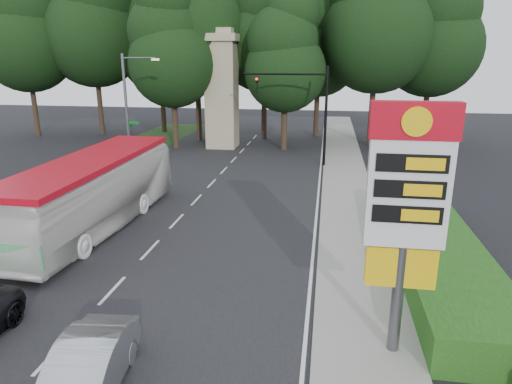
% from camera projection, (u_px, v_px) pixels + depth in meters
% --- Properties ---
extents(ground, '(120.00, 120.00, 0.00)m').
position_uv_depth(ground, '(44.00, 365.00, 12.10)').
color(ground, black).
rests_on(ground, ground).
extents(road_surface, '(14.00, 80.00, 0.02)m').
position_uv_depth(road_surface, '(183.00, 215.00, 23.45)').
color(road_surface, black).
rests_on(road_surface, ground).
extents(sidewalk_right, '(3.00, 80.00, 0.12)m').
position_uv_depth(sidewalk_right, '(351.00, 223.00, 22.17)').
color(sidewalk_right, gray).
rests_on(sidewalk_right, ground).
extents(grass_verge_left, '(5.00, 50.00, 0.02)m').
position_uv_depth(grass_verge_left, '(74.00, 178.00, 30.54)').
color(grass_verge_left, '#193814').
rests_on(grass_verge_left, ground).
extents(hedge, '(3.00, 14.00, 1.20)m').
position_uv_depth(hedge, '(434.00, 250.00, 17.78)').
color(hedge, '#1D4D14').
rests_on(hedge, ground).
extents(gas_station_pylon, '(2.10, 0.45, 6.85)m').
position_uv_depth(gas_station_pylon, '(407.00, 199.00, 11.34)').
color(gas_station_pylon, '#59595E').
rests_on(gas_station_pylon, ground).
extents(traffic_signal_mast, '(6.10, 0.35, 7.20)m').
position_uv_depth(traffic_signal_mast, '(308.00, 102.00, 32.61)').
color(traffic_signal_mast, black).
rests_on(traffic_signal_mast, ground).
extents(streetlight_signs, '(2.75, 0.98, 8.00)m').
position_uv_depth(streetlight_signs, '(129.00, 105.00, 32.68)').
color(streetlight_signs, '#59595E').
rests_on(streetlight_signs, ground).
extents(monument, '(3.00, 3.00, 10.05)m').
position_uv_depth(monument, '(222.00, 89.00, 39.31)').
color(monument, tan).
rests_on(monument, ground).
extents(tree_far_west, '(8.96, 8.96, 17.60)m').
position_uv_depth(tree_far_west, '(23.00, 25.00, 43.51)').
color(tree_far_west, '#2D2116').
rests_on(tree_far_west, ground).
extents(tree_west_mid, '(9.80, 9.80, 19.25)m').
position_uv_depth(tree_west_mid, '(91.00, 14.00, 44.22)').
color(tree_west_mid, '#2D2116').
rests_on(tree_west_mid, ground).
extents(tree_west_near, '(8.40, 8.40, 16.50)m').
position_uv_depth(tree_west_near, '(159.00, 33.00, 45.71)').
color(tree_west_near, '#2D2116').
rests_on(tree_west_near, ground).
extents(tree_center_left, '(10.08, 10.08, 19.80)m').
position_uv_depth(tree_center_left, '(195.00, 7.00, 40.60)').
color(tree_center_left, '#2D2116').
rests_on(tree_center_left, ground).
extents(tree_center_right, '(9.24, 9.24, 18.15)m').
position_uv_depth(tree_center_right, '(265.00, 20.00, 41.89)').
color(tree_center_right, '#2D2116').
rests_on(tree_center_right, ground).
extents(tree_east_near, '(8.12, 8.12, 15.95)m').
position_uv_depth(tree_east_near, '(319.00, 36.00, 43.42)').
color(tree_east_near, '#2D2116').
rests_on(tree_east_near, ground).
extents(tree_east_mid, '(9.52, 9.52, 18.70)m').
position_uv_depth(tree_east_mid, '(379.00, 12.00, 38.42)').
color(tree_east_mid, '#2D2116').
rests_on(tree_east_mid, ground).
extents(tree_far_east, '(8.68, 8.68, 17.05)m').
position_uv_depth(tree_far_east, '(434.00, 26.00, 39.85)').
color(tree_far_east, '#2D2116').
rests_on(tree_far_east, ground).
extents(tree_monument_left, '(7.28, 7.28, 14.30)m').
position_uv_depth(tree_monument_left, '(171.00, 45.00, 37.93)').
color(tree_monument_left, '#2D2116').
rests_on(tree_monument_left, ground).
extents(tree_monument_right, '(6.72, 6.72, 13.20)m').
position_uv_depth(tree_monument_right, '(285.00, 54.00, 37.18)').
color(tree_monument_right, '#2D2116').
rests_on(tree_monument_right, ground).
extents(transit_bus, '(3.36, 12.24, 3.38)m').
position_uv_depth(transit_bus, '(94.00, 194.00, 21.21)').
color(transit_bus, white).
rests_on(transit_bus, ground).
extents(sedan_silver, '(1.97, 4.39, 1.40)m').
position_uv_depth(sedan_silver, '(85.00, 373.00, 10.74)').
color(sedan_silver, '#B4B8BC').
rests_on(sedan_silver, ground).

